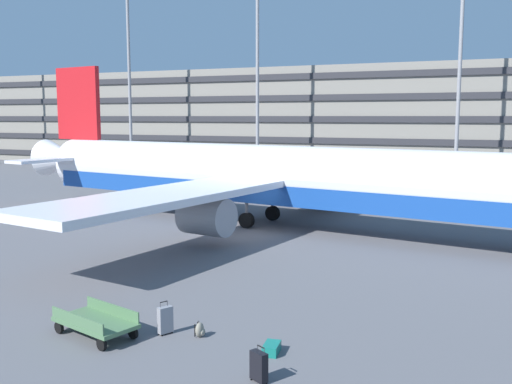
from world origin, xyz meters
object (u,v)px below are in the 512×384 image
(suitcase_black, at_px, (259,366))
(backpack_teal, at_px, (200,330))
(suitcase_silver, at_px, (165,320))
(suitcase_red, at_px, (272,348))
(baggage_cart, at_px, (95,322))
(airliner, at_px, (274,178))

(suitcase_black, height_order, backpack_teal, suitcase_black)
(suitcase_black, bearing_deg, suitcase_silver, 154.39)
(suitcase_red, bearing_deg, baggage_cart, -170.55)
(suitcase_red, relative_size, suitcase_silver, 0.78)
(suitcase_silver, bearing_deg, baggage_cart, -152.49)
(suitcase_silver, height_order, suitcase_black, suitcase_silver)
(backpack_teal, bearing_deg, suitcase_red, -6.57)
(airliner, bearing_deg, suitcase_red, -68.84)
(airliner, relative_size, backpack_teal, 84.58)
(suitcase_silver, distance_m, baggage_cart, 2.05)
(suitcase_red, distance_m, suitcase_black, 1.81)
(baggage_cart, bearing_deg, suitcase_red, 9.45)
(airliner, bearing_deg, backpack_teal, -75.69)
(baggage_cart, bearing_deg, suitcase_silver, 27.51)
(suitcase_black, bearing_deg, suitcase_red, 101.57)
(suitcase_silver, bearing_deg, suitcase_red, -1.21)
(suitcase_silver, relative_size, baggage_cart, 0.30)
(suitcase_red, relative_size, baggage_cart, 0.23)
(airliner, height_order, suitcase_silver, airliner)
(baggage_cart, bearing_deg, airliner, 94.71)
(suitcase_red, xyz_separation_m, baggage_cart, (-5.27, -0.88, 0.29))
(suitcase_red, distance_m, baggage_cart, 5.35)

